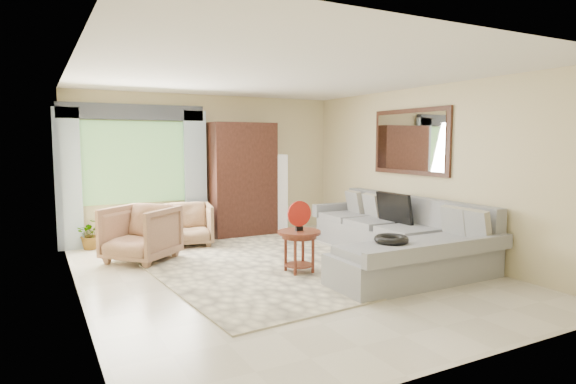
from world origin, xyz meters
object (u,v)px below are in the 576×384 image
coffee_table (299,251)px  potted_plant (91,234)px  tv_screen (394,208)px  armoire (242,179)px  armchair_right (189,225)px  armchair_left (141,234)px  floor_lamp (279,193)px  sectional_sofa (397,242)px

coffee_table → potted_plant: 3.67m
coffee_table → potted_plant: bearing=128.5°
tv_screen → armoire: armoire is taller
tv_screen → armchair_right: 3.41m
armchair_left → floor_lamp: (2.89, 1.20, 0.34)m
sectional_sofa → armoire: size_ratio=1.65×
sectional_sofa → floor_lamp: bearing=98.3°
sectional_sofa → potted_plant: bearing=142.6°
potted_plant → coffee_table: bearing=-51.5°
tv_screen → potted_plant: tv_screen is taller
coffee_table → armchair_left: bearing=136.3°
armchair_left → armchair_right: size_ratio=1.15×
armchair_left → coffee_table: bearing=5.1°
armchair_right → floor_lamp: size_ratio=0.52×
armchair_left → armoire: bearing=77.5°
sectional_sofa → potted_plant: size_ratio=6.86×
sectional_sofa → floor_lamp: (-0.43, 2.96, 0.47)m
coffee_table → floor_lamp: floor_lamp is taller
armchair_right → armoire: bearing=31.3°
sectional_sofa → tv_screen: tv_screen is taller
sectional_sofa → floor_lamp: size_ratio=2.31×
armchair_left → potted_plant: 1.35m
armchair_left → armoire: armoire is taller
tv_screen → armchair_right: bearing=141.8°
potted_plant → armoire: bearing=-1.5°
tv_screen → armoire: size_ratio=0.35×
floor_lamp → potted_plant: bearing=179.8°
armchair_right → coffee_table: bearing=-59.7°
tv_screen → armchair_left: (-3.59, 1.37, -0.31)m
armchair_left → armchair_right: bearing=86.9°
armchair_right → potted_plant: (-1.48, 0.49, -0.10)m
sectional_sofa → armchair_right: (-2.40, 2.48, 0.07)m
coffee_table → potted_plant: coffee_table is taller
armoire → floor_lamp: 0.86m
sectional_sofa → armchair_left: size_ratio=3.82×
coffee_table → armchair_left: (-1.73, 1.66, 0.11)m
tv_screen → armoire: 2.94m
coffee_table → armchair_right: armchair_right is taller
coffee_table → armchair_right: 2.52m
sectional_sofa → coffee_table: (-1.59, 0.10, 0.02)m
tv_screen → floor_lamp: floor_lamp is taller
tv_screen → coffee_table: size_ratio=1.29×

